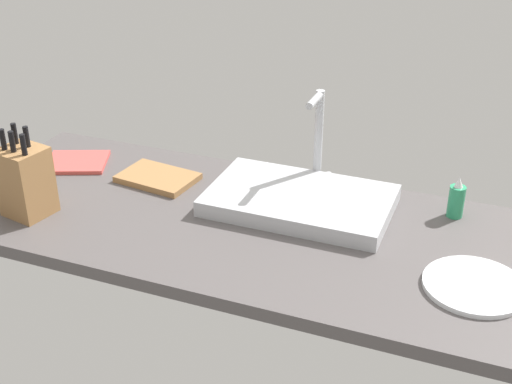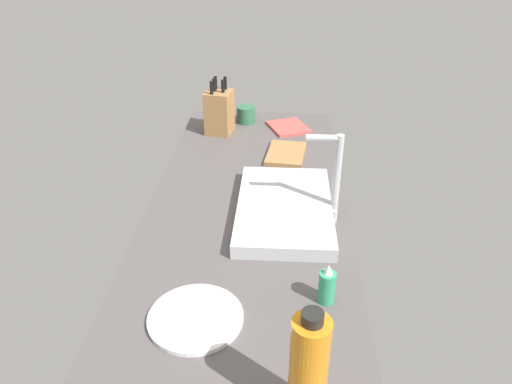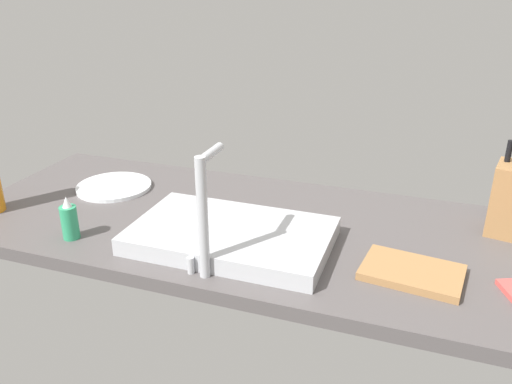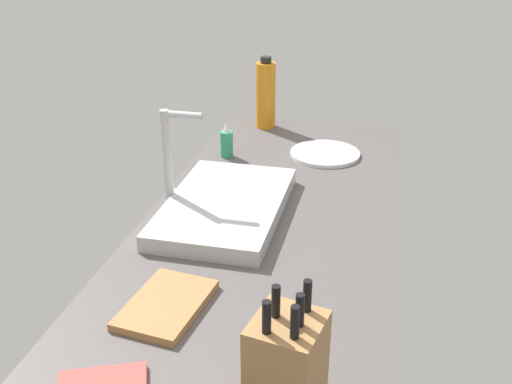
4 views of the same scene
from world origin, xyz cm
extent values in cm
cube|color=#514C4C|center=(0.00, 0.00, 1.75)|extent=(172.13, 66.03, 3.50)
cube|color=#B7BABF|center=(5.39, 12.29, 5.70)|extent=(48.83, 30.02, 4.40)
cylinder|color=#B7BABF|center=(5.35, 28.01, 17.57)|extent=(2.40, 2.40, 28.14)
cylinder|color=#B7BABF|center=(5.35, 22.91, 30.64)|extent=(2.00, 10.21, 2.00)
cylinder|color=#B7BABF|center=(8.85, 28.01, 5.50)|extent=(1.60, 1.60, 4.00)
cube|color=#9E7042|center=(-60.52, -16.73, 12.79)|extent=(13.12, 12.66, 18.59)
cylinder|color=black|center=(-63.92, -18.36, 24.86)|extent=(1.64, 1.64, 5.54)
cylinder|color=black|center=(-63.71, -14.12, 24.86)|extent=(1.64, 1.64, 5.54)
cylinder|color=black|center=(-60.89, -18.59, 24.86)|extent=(1.64, 1.64, 5.54)
cylinder|color=black|center=(-59.55, -14.66, 24.86)|extent=(1.64, 1.64, 5.54)
cylinder|color=black|center=(-57.04, -19.10, 24.86)|extent=(1.64, 1.64, 5.54)
cube|color=#9E7042|center=(-38.16, 12.65, 4.40)|extent=(23.26, 17.03, 1.80)
cylinder|color=#2D9966|center=(44.94, 22.98, 7.84)|extent=(4.25, 4.25, 8.69)
cone|color=silver|center=(44.94, 22.98, 13.59)|extent=(2.34, 2.34, 2.80)
cylinder|color=white|center=(53.37, -8.57, 4.10)|extent=(23.02, 23.02, 1.20)
cube|color=#CC4C47|center=(-66.66, 13.51, 4.10)|extent=(22.37, 20.98, 1.20)
cylinder|color=#2D6647|center=(-73.11, -6.15, 7.27)|extent=(8.57, 8.57, 7.55)
camera|label=1|loc=(54.41, -143.94, 94.07)|focal=48.43mm
camera|label=2|loc=(137.25, 10.84, 88.16)|focal=33.91mm
camera|label=3|loc=(-38.19, 117.33, 66.14)|focal=36.26mm
camera|label=4|loc=(-134.48, -29.19, 80.01)|focal=42.64mm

